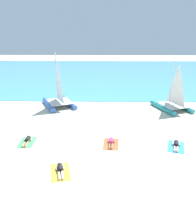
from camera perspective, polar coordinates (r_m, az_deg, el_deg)
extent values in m
plane|color=beige|center=(23.98, 0.23, 0.67)|extent=(120.00, 120.00, 0.00)
cube|color=#4C9EB7|center=(46.10, 0.75, 9.80)|extent=(120.00, 40.00, 0.05)
cylinder|color=teal|center=(24.66, 15.87, 1.02)|extent=(1.85, 4.08, 0.48)
cylinder|color=teal|center=(25.91, 19.88, 1.48)|extent=(1.85, 4.08, 0.48)
cube|color=silver|center=(25.04, 18.25, 1.70)|extent=(2.95, 3.24, 0.06)
cylinder|color=silver|center=(24.92, 18.04, 7.48)|extent=(0.10, 0.10, 4.96)
pyramid|color=white|center=(24.18, 19.35, 6.63)|extent=(0.79, 2.07, 4.16)
cylinder|color=blue|center=(25.26, -12.28, 1.80)|extent=(2.31, 4.22, 0.50)
cylinder|color=blue|center=(25.77, -7.25, 2.45)|extent=(2.31, 4.22, 0.50)
cube|color=silver|center=(25.22, -9.65, 2.61)|extent=(3.29, 3.54, 0.06)
cylinder|color=silver|center=(25.21, -10.35, 8.65)|extent=(0.11, 0.11, 5.26)
pyramid|color=white|center=(24.24, -9.73, 7.89)|extent=(1.03, 2.13, 4.42)
cube|color=#4CB266|center=(17.74, -17.39, -7.24)|extent=(1.17, 1.94, 0.01)
cylinder|color=black|center=(17.85, -17.27, -6.51)|extent=(0.32, 0.63, 0.30)
sphere|color=tan|center=(18.20, -16.93, -5.95)|extent=(0.22, 0.22, 0.22)
cylinder|color=tan|center=(17.35, -18.10, -7.67)|extent=(0.17, 0.78, 0.14)
cylinder|color=tan|center=(17.30, -17.53, -7.69)|extent=(0.17, 0.78, 0.14)
cylinder|color=tan|center=(18.08, -17.78, -6.54)|extent=(0.12, 0.45, 0.10)
cylinder|color=tan|center=(17.96, -16.43, -6.57)|extent=(0.12, 0.45, 0.10)
cube|color=yellow|center=(13.85, -9.45, -14.61)|extent=(1.52, 2.11, 0.01)
cylinder|color=black|center=(13.93, -9.54, -13.62)|extent=(0.44, 0.67, 0.30)
sphere|color=beige|center=(14.28, -9.64, -12.74)|extent=(0.22, 0.22, 0.22)
cylinder|color=beige|center=(13.43, -9.74, -15.43)|extent=(0.32, 0.79, 0.14)
cylinder|color=beige|center=(13.44, -8.95, -15.37)|extent=(0.32, 0.79, 0.14)
cylinder|color=beige|center=(14.11, -10.47, -13.66)|extent=(0.20, 0.46, 0.10)
cylinder|color=beige|center=(14.12, -8.64, -13.52)|extent=(0.20, 0.46, 0.10)
cube|color=#EA5933|center=(16.70, 3.30, -8.04)|extent=(1.25, 1.98, 0.01)
cylinder|color=#D83372|center=(16.81, 3.34, -7.25)|extent=(0.35, 0.64, 0.30)
sphere|color=#8C6647|center=(17.18, 3.41, -6.64)|extent=(0.22, 0.22, 0.22)
cylinder|color=#8C6647|center=(16.27, 2.91, -8.51)|extent=(0.20, 0.79, 0.14)
cylinder|color=#8C6647|center=(16.27, 3.55, -8.54)|extent=(0.20, 0.79, 0.14)
cylinder|color=#8C6647|center=(17.00, 2.61, -7.26)|extent=(0.14, 0.46, 0.10)
cylinder|color=#8C6647|center=(16.98, 4.11, -7.32)|extent=(0.14, 0.46, 0.10)
cube|color=#338CD8|center=(17.23, 18.98, -8.26)|extent=(1.62, 2.14, 0.01)
cylinder|color=black|center=(17.34, 19.05, -7.50)|extent=(0.47, 0.68, 0.30)
sphere|color=beige|center=(17.71, 19.07, -6.93)|extent=(0.22, 0.22, 0.22)
cylinder|color=beige|center=(16.79, 18.68, -8.68)|extent=(0.37, 0.79, 0.14)
cylinder|color=beige|center=(16.79, 19.30, -8.74)|extent=(0.37, 0.79, 0.14)
cylinder|color=beige|center=(17.51, 18.30, -7.47)|extent=(0.23, 0.46, 0.10)
cylinder|color=beige|center=(17.52, 19.75, -7.62)|extent=(0.23, 0.46, 0.10)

